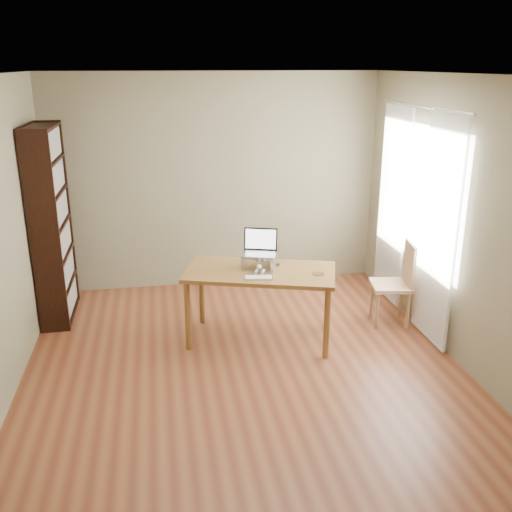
{
  "coord_description": "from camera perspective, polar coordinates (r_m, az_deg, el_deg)",
  "views": [
    {
      "loc": [
        -0.7,
        -4.59,
        2.69
      ],
      "look_at": [
        0.21,
        0.56,
        0.91
      ],
      "focal_mm": 40.0,
      "sensor_mm": 36.0,
      "label": 1
    }
  ],
  "objects": [
    {
      "name": "coaster",
      "position": [
        5.54,
        6.25,
        -1.78
      ],
      "size": [
        0.11,
        0.11,
        0.01
      ],
      "primitive_type": "cylinder",
      "color": "#4F351B",
      "rests_on": "desk"
    },
    {
      "name": "bookshelf",
      "position": [
        6.46,
        -19.76,
        2.97
      ],
      "size": [
        0.3,
        0.9,
        2.1
      ],
      "color": "black",
      "rests_on": "ground"
    },
    {
      "name": "chair",
      "position": [
        6.27,
        13.94,
        -2.35
      ],
      "size": [
        0.46,
        0.46,
        0.9
      ],
      "rotation": [
        0.0,
        0.0,
        -0.17
      ],
      "color": "tan",
      "rests_on": "ground"
    },
    {
      "name": "laptop",
      "position": [
        5.67,
        0.19,
        0.86
      ],
      "size": [
        0.39,
        0.37,
        0.24
      ],
      "rotation": [
        0.0,
        0.0,
        -0.31
      ],
      "color": "silver",
      "rests_on": "laptop_stand"
    },
    {
      "name": "laptop_stand",
      "position": [
        5.65,
        0.29,
        -0.37
      ],
      "size": [
        0.32,
        0.25,
        0.13
      ],
      "rotation": [
        0.0,
        0.0,
        -0.31
      ],
      "color": "silver",
      "rests_on": "desk"
    },
    {
      "name": "curtains",
      "position": [
        6.19,
        15.47,
        3.89
      ],
      "size": [
        0.03,
        1.9,
        2.25
      ],
      "color": "white",
      "rests_on": "ground"
    },
    {
      "name": "desk",
      "position": [
        5.64,
        0.43,
        -2.32
      ],
      "size": [
        1.61,
        1.14,
        0.75
      ],
      "rotation": [
        0.0,
        0.0,
        -0.31
      ],
      "color": "brown",
      "rests_on": "ground"
    },
    {
      "name": "room",
      "position": [
        4.86,
        -0.92,
        2.23
      ],
      "size": [
        4.04,
        4.54,
        2.64
      ],
      "color": "brown",
      "rests_on": "ground"
    },
    {
      "name": "keyboard",
      "position": [
        5.39,
        0.26,
        -2.18
      ],
      "size": [
        0.29,
        0.16,
        0.02
      ],
      "rotation": [
        0.0,
        0.0,
        -0.15
      ],
      "color": "silver",
      "rests_on": "desk"
    },
    {
      "name": "cat",
      "position": [
        5.69,
        0.53,
        -0.38
      ],
      "size": [
        0.26,
        0.49,
        0.16
      ],
      "rotation": [
        0.0,
        0.0,
        -0.35
      ],
      "color": "#454036",
      "rests_on": "desk"
    }
  ]
}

